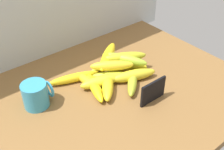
{
  "coord_description": "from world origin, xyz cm",
  "views": [
    {
      "loc": [
        -43.9,
        -59.73,
        68.1
      ],
      "look_at": [
        6.89,
        3.92,
        8.0
      ],
      "focal_mm": 44.26,
      "sensor_mm": 36.0,
      "label": 1
    }
  ],
  "objects": [
    {
      "name": "banana_3",
      "position": [
        -0.39,
        9.5,
        4.72
      ],
      "size": [
        4.48,
        15.36,
        3.45
      ],
      "primitive_type": "ellipsoid",
      "rotation": [
        0.0,
        0.0,
        1.64
      ],
      "color": "yellow",
      "rests_on": "counter_top"
    },
    {
      "name": "banana_6",
      "position": [
        -0.23,
        5.6,
        4.7
      ],
      "size": [
        8.79,
        17.68,
        3.39
      ],
      "primitive_type": "ellipsoid",
      "rotation": [
        0.0,
        0.0,
        4.39
      ],
      "color": "yellow",
      "rests_on": "counter_top"
    },
    {
      "name": "banana_7",
      "position": [
        -2.77,
        15.06,
        4.69
      ],
      "size": [
        20.01,
        8.77,
        3.39
      ],
      "primitive_type": "ellipsoid",
      "rotation": [
        0.0,
        0.0,
        2.86
      ],
      "color": "yellow",
      "rests_on": "counter_top"
    },
    {
      "name": "banana_9",
      "position": [
        17.28,
        8.77,
        5.06
      ],
      "size": [
        15.54,
        15.85,
        4.13
      ],
      "primitive_type": "ellipsoid",
      "rotation": [
        0.0,
        0.0,
        5.48
      ],
      "color": "yellow",
      "rests_on": "counter_top"
    },
    {
      "name": "banana_5",
      "position": [
        4.04,
        2.81,
        5.06
      ],
      "size": [
        13.75,
        15.58,
        4.12
      ],
      "primitive_type": "ellipsoid",
      "rotation": [
        0.0,
        0.0,
        4.03
      ],
      "color": "yellow",
      "rests_on": "counter_top"
    },
    {
      "name": "banana_8",
      "position": [
        13.01,
        15.31,
        4.61
      ],
      "size": [
        16.67,
        5.47,
        3.23
      ],
      "primitive_type": "ellipsoid",
      "rotation": [
        0.0,
        0.0,
        3.28
      ],
      "color": "gold",
      "rests_on": "counter_top"
    },
    {
      "name": "banana_11",
      "position": [
        16.38,
        8.13,
        9.01
      ],
      "size": [
        12.62,
        17.95,
        3.77
      ],
      "primitive_type": "ellipsoid",
      "rotation": [
        0.0,
        0.0,
        5.24
      ],
      "color": "#9BB92D",
      "rests_on": "banana_9"
    },
    {
      "name": "banana_13",
      "position": [
        13.23,
        14.66,
        8.3
      ],
      "size": [
        18.63,
        15.98,
        4.14
      ],
      "primitive_type": "ellipsoid",
      "rotation": [
        0.0,
        0.0,
        3.81
      ],
      "color": "yellow",
      "rests_on": "banana_8"
    },
    {
      "name": "chalkboard_sign",
      "position": [
        12.71,
        -11.4,
        6.86
      ],
      "size": [
        11.0,
        1.8,
        8.4
      ],
      "color": "black",
      "rests_on": "counter_top"
    },
    {
      "name": "counter_top",
      "position": [
        0.0,
        0.0,
        1.5
      ],
      "size": [
        110.0,
        76.0,
        3.0
      ],
      "primitive_type": "cube",
      "color": "brown",
      "rests_on": "ground"
    },
    {
      "name": "coffee_mug",
      "position": [
        -19.76,
        11.67,
        7.5
      ],
      "size": [
        10.11,
        8.61,
        9.01
      ],
      "color": "#3695BD",
      "rests_on": "counter_top"
    },
    {
      "name": "banana_10",
      "position": [
        17.09,
        9.01,
        9.13
      ],
      "size": [
        17.73,
        11.73,
        4.01
      ],
      "primitive_type": "ellipsoid",
      "rotation": [
        0.0,
        0.0,
        5.81
      ],
      "color": "gold",
      "rests_on": "banana_9"
    },
    {
      "name": "banana_12",
      "position": [
        9.93,
        7.77,
        8.81
      ],
      "size": [
        15.95,
        12.46,
        3.87
      ],
      "primitive_type": "ellipsoid",
      "rotation": [
        0.0,
        0.0,
        2.55
      ],
      "color": "yellow",
      "rests_on": "banana_2"
    },
    {
      "name": "banana_1",
      "position": [
        3.41,
        6.33,
        5.17
      ],
      "size": [
        16.35,
        8.52,
        4.34
      ],
      "primitive_type": "ellipsoid",
      "rotation": [
        0.0,
        0.0,
        6.0
      ],
      "color": "yellow",
      "rests_on": "counter_top"
    },
    {
      "name": "banana_2",
      "position": [
        9.17,
        6.45,
        4.94
      ],
      "size": [
        14.85,
        12.63,
        3.88
      ],
      "primitive_type": "ellipsoid",
      "rotation": [
        0.0,
        0.0,
        2.49
      ],
      "color": "gold",
      "rests_on": "counter_top"
    },
    {
      "name": "banana_4",
      "position": [
        15.58,
        1.57,
        5.19
      ],
      "size": [
        18.39,
        10.36,
        4.38
      ],
      "primitive_type": "ellipsoid",
      "rotation": [
        0.0,
        0.0,
        2.79
      ],
      "color": "yellow",
      "rests_on": "counter_top"
    },
    {
      "name": "banana_0",
      "position": [
        12.43,
        -1.32,
        4.72
      ],
      "size": [
        13.26,
        12.98,
        3.45
      ],
      "primitive_type": "ellipsoid",
      "rotation": [
        0.0,
        0.0,
        3.91
      ],
      "color": "#AAB62B",
      "rests_on": "counter_top"
    }
  ]
}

